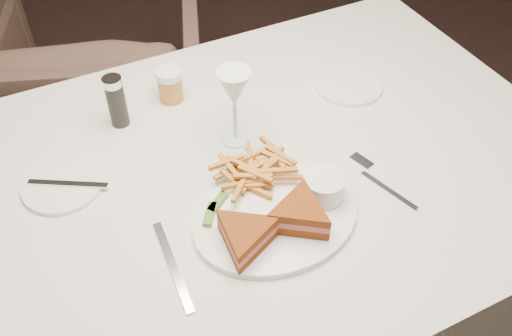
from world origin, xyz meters
name	(u,v)px	position (x,y,z in m)	size (l,w,h in m)	color
ground	(245,285)	(0.00, 0.00, 0.00)	(5.00, 5.00, 0.00)	black
table	(247,274)	(-0.09, -0.19, 0.38)	(1.40, 0.93, 0.75)	silver
chair_far	(102,78)	(-0.16, 0.79, 0.37)	(0.71, 0.67, 0.73)	#48352C
table_setting	(252,173)	(-0.09, -0.24, 0.79)	(0.85, 0.66, 0.18)	white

